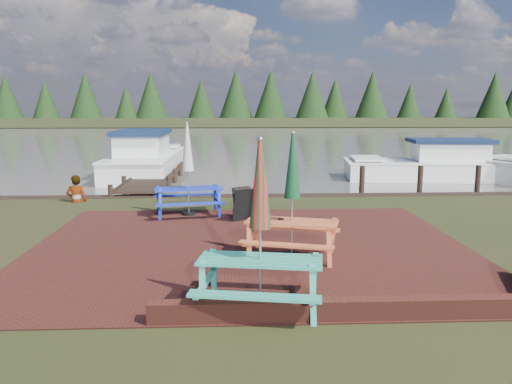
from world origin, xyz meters
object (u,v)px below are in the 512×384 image
object	(u,v)px
jetty	(156,175)
person	(75,175)
picnic_table_blue	(188,184)
boat_jetty	(146,160)
picnic_table_red	(292,215)
chalkboard	(243,204)
boat_near	(432,166)
picnic_table_teal	(260,251)

from	to	relation	value
jetty	person	size ratio (longest dim) A/B	5.52
picnic_table_blue	boat_jetty	distance (m)	9.85
picnic_table_red	picnic_table_blue	world-z (taller)	picnic_table_blue
picnic_table_red	jetty	size ratio (longest dim) A/B	0.27
chalkboard	boat_near	size ratio (longest dim) A/B	0.12
jetty	person	bearing A→B (deg)	-107.81
person	chalkboard	bearing A→B (deg)	143.34
chalkboard	boat_jetty	distance (m)	10.98
boat_near	jetty	bearing A→B (deg)	97.81
picnic_table_red	person	world-z (taller)	picnic_table_red
boat_jetty	person	size ratio (longest dim) A/B	4.75
boat_jetty	boat_near	world-z (taller)	boat_jetty
boat_near	picnic_table_blue	bearing A→B (deg)	133.91
picnic_table_teal	picnic_table_blue	xyz separation A→B (m)	(-1.58, 6.30, 0.00)
jetty	boat_jetty	distance (m)	2.49
person	picnic_table_red	bearing A→B (deg)	126.81
picnic_table_teal	picnic_table_red	bearing A→B (deg)	82.91
picnic_table_red	picnic_table_blue	size ratio (longest dim) A/B	0.98
picnic_table_teal	jetty	distance (m)	13.90
picnic_table_teal	chalkboard	size ratio (longest dim) A/B	2.91
person	picnic_table_teal	bearing A→B (deg)	113.74
jetty	boat_near	size ratio (longest dim) A/B	1.26
picnic_table_teal	chalkboard	bearing A→B (deg)	101.47
jetty	boat_near	bearing A→B (deg)	1.78
chalkboard	boat_near	bearing A→B (deg)	14.63
picnic_table_red	boat_near	bearing A→B (deg)	73.42
person	boat_near	bearing A→B (deg)	-165.71
picnic_table_red	boat_near	xyz separation A→B (m)	(7.30, 11.38, -0.48)
picnic_table_blue	boat_near	xyz separation A→B (m)	(9.62, 7.48, -0.49)
picnic_table_teal	boat_near	xyz separation A→B (m)	(8.03, 13.78, -0.49)
person	picnic_table_blue	bearing A→B (deg)	142.35
jetty	picnic_table_red	bearing A→B (deg)	-68.77
picnic_table_red	picnic_table_blue	distance (m)	4.53
picnic_table_red	jetty	xyz separation A→B (m)	(-4.28, 11.01, -0.73)
picnic_table_teal	chalkboard	xyz separation A→B (m)	(-0.15, 5.60, -0.42)
picnic_table_blue	jetty	xyz separation A→B (m)	(-1.96, 7.12, -0.75)
chalkboard	boat_near	distance (m)	11.57
picnic_table_blue	picnic_table_teal	bearing A→B (deg)	-86.18
picnic_table_red	picnic_table_blue	bearing A→B (deg)	136.89
boat_near	chalkboard	bearing A→B (deg)	141.00
picnic_table_teal	picnic_table_red	xyz separation A→B (m)	(0.74, 2.40, -0.01)
jetty	boat_near	distance (m)	11.59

